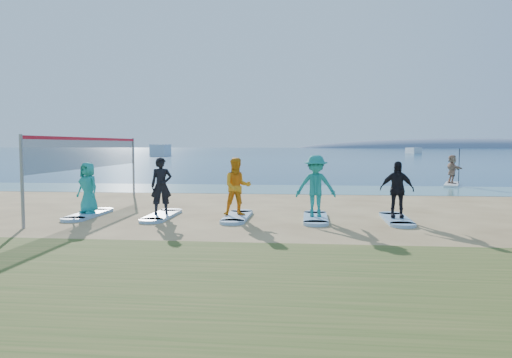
# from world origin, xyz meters

# --- Properties ---
(ground) EXTENTS (600.00, 600.00, 0.00)m
(ground) POSITION_xyz_m (0.00, 0.00, 0.00)
(ground) COLOR tan
(ground) RESTS_ON ground
(shallow_water) EXTENTS (600.00, 600.00, 0.00)m
(shallow_water) POSITION_xyz_m (0.00, 10.50, 0.01)
(shallow_water) COLOR teal
(shallow_water) RESTS_ON ground
(ocean) EXTENTS (600.00, 600.00, 0.00)m
(ocean) POSITION_xyz_m (0.00, 160.00, 0.01)
(ocean) COLOR navy
(ocean) RESTS_ON ground
(island_ridge) EXTENTS (220.00, 56.00, 18.00)m
(island_ridge) POSITION_xyz_m (95.00, 300.00, 0.00)
(island_ridge) COLOR slate
(island_ridge) RESTS_ON ground
(volleyball_net) EXTENTS (0.31, 9.09, 2.50)m
(volleyball_net) POSITION_xyz_m (-7.14, 2.77, 1.90)
(volleyball_net) COLOR gray
(volleyball_net) RESTS_ON ground
(paddleboard) EXTENTS (1.56, 3.07, 0.12)m
(paddleboard) POSITION_xyz_m (8.19, 13.70, 0.06)
(paddleboard) COLOR silver
(paddleboard) RESTS_ON ground
(paddleboarder) EXTENTS (0.72, 1.49, 1.55)m
(paddleboarder) POSITION_xyz_m (8.19, 13.70, 0.89)
(paddleboarder) COLOR tan
(paddleboarder) RESTS_ON paddleboard
(boat_offshore_a) EXTENTS (3.89, 9.16, 2.20)m
(boat_offshore_a) POSITION_xyz_m (-27.62, 78.40, 0.00)
(boat_offshore_a) COLOR silver
(boat_offshore_a) RESTS_ON ground
(boat_offshore_b) EXTENTS (2.91, 5.62, 1.42)m
(boat_offshore_b) POSITION_xyz_m (25.21, 108.29, 0.00)
(boat_offshore_b) COLOR silver
(boat_offshore_b) RESTS_ON ground
(surfboard_0) EXTENTS (0.70, 2.20, 0.09)m
(surfboard_0) POSITION_xyz_m (-6.33, 0.67, 0.04)
(surfboard_0) COLOR #8DB7DA
(surfboard_0) RESTS_ON ground
(student_0) EXTENTS (0.91, 0.77, 1.58)m
(student_0) POSITION_xyz_m (-6.33, 0.67, 0.88)
(student_0) COLOR teal
(student_0) RESTS_ON surfboard_0
(surfboard_1) EXTENTS (0.70, 2.20, 0.09)m
(surfboard_1) POSITION_xyz_m (-3.98, 0.67, 0.04)
(surfboard_1) COLOR #8DB7DA
(surfboard_1) RESTS_ON ground
(student_1) EXTENTS (0.74, 0.61, 1.74)m
(student_1) POSITION_xyz_m (-3.98, 0.67, 0.96)
(student_1) COLOR black
(student_1) RESTS_ON surfboard_1
(surfboard_2) EXTENTS (0.70, 2.20, 0.09)m
(surfboard_2) POSITION_xyz_m (-1.64, 0.67, 0.04)
(surfboard_2) COLOR #8DB7DA
(surfboard_2) RESTS_ON ground
(student_2) EXTENTS (0.99, 0.86, 1.74)m
(student_2) POSITION_xyz_m (-1.64, 0.67, 0.96)
(student_2) COLOR orange
(student_2) RESTS_ON surfboard_2
(surfboard_3) EXTENTS (0.70, 2.20, 0.09)m
(surfboard_3) POSITION_xyz_m (0.71, 0.67, 0.04)
(surfboard_3) COLOR #8DB7DA
(surfboard_3) RESTS_ON ground
(student_3) EXTENTS (1.21, 0.73, 1.82)m
(student_3) POSITION_xyz_m (0.71, 0.67, 1.00)
(student_3) COLOR teal
(student_3) RESTS_ON surfboard_3
(surfboard_4) EXTENTS (0.70, 2.20, 0.09)m
(surfboard_4) POSITION_xyz_m (3.06, 0.67, 0.04)
(surfboard_4) COLOR #8DB7DA
(surfboard_4) RESTS_ON ground
(student_4) EXTENTS (0.99, 0.47, 1.65)m
(student_4) POSITION_xyz_m (3.06, 0.67, 0.92)
(student_4) COLOR black
(student_4) RESTS_ON surfboard_4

